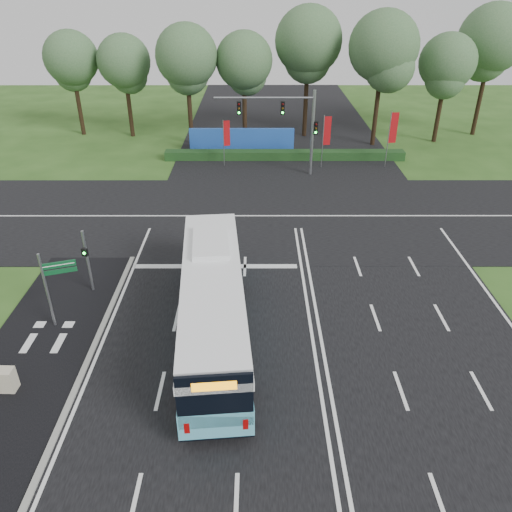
{
  "coord_description": "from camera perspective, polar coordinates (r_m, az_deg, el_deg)",
  "views": [
    {
      "loc": [
        -2.67,
        -20.09,
        14.95
      ],
      "look_at": [
        -2.65,
        2.0,
        2.44
      ],
      "focal_mm": 35.0,
      "sensor_mm": 36.0,
      "label": 1
    }
  ],
  "objects": [
    {
      "name": "hedge",
      "position": [
        46.98,
        3.28,
        11.44
      ],
      "size": [
        22.0,
        1.2,
        0.8
      ],
      "primitive_type": "cube",
      "color": "#133516",
      "rests_on": "ground"
    },
    {
      "name": "banner_flag_right",
      "position": [
        45.68,
        15.29,
        13.58
      ],
      "size": [
        0.72,
        0.15,
        4.89
      ],
      "rotation": [
        0.0,
        0.0,
        0.13
      ],
      "color": "gray",
      "rests_on": "ground"
    },
    {
      "name": "pedestrian_signal",
      "position": [
        27.47,
        -18.74,
        -0.37
      ],
      "size": [
        0.32,
        0.42,
        3.61
      ],
      "rotation": [
        0.0,
        0.0,
        -0.23
      ],
      "color": "gray",
      "rests_on": "ground"
    },
    {
      "name": "utility_cabinet",
      "position": [
        23.24,
        -26.56,
        -12.59
      ],
      "size": [
        0.67,
        0.56,
        1.09
      ],
      "primitive_type": "cube",
      "rotation": [
        0.0,
        0.0,
        -0.03
      ],
      "color": "beige",
      "rests_on": "ground"
    },
    {
      "name": "eucalyptus_row",
      "position": [
        51.88,
        5.74,
        22.33
      ],
      "size": [
        47.62,
        10.26,
        12.8
      ],
      "color": "black",
      "rests_on": "ground"
    },
    {
      "name": "bike_path",
      "position": [
        24.72,
        -23.9,
        -10.63
      ],
      "size": [
        5.0,
        18.0,
        0.06
      ],
      "primitive_type": "cube",
      "color": "black",
      "rests_on": "ground"
    },
    {
      "name": "traffic_light_gantry",
      "position": [
        41.97,
        4.03,
        15.27
      ],
      "size": [
        8.41,
        0.28,
        7.0
      ],
      "color": "gray",
      "rests_on": "ground"
    },
    {
      "name": "street_sign",
      "position": [
        25.06,
        -22.23,
        -2.63
      ],
      "size": [
        1.5,
        0.57,
        4.02
      ],
      "rotation": [
        0.0,
        0.0,
        0.33
      ],
      "color": "gray",
      "rests_on": "ground"
    },
    {
      "name": "banner_flag_left",
      "position": [
        44.59,
        -3.45,
        13.53
      ],
      "size": [
        0.59,
        0.22,
        4.12
      ],
      "rotation": [
        0.0,
        0.0,
        0.3
      ],
      "color": "gray",
      "rests_on": "ground"
    },
    {
      "name": "kerb_strip",
      "position": [
        23.85,
        -18.53,
        -10.96
      ],
      "size": [
        0.25,
        18.0,
        0.12
      ],
      "primitive_type": "cube",
      "color": "gray",
      "rests_on": "ground"
    },
    {
      "name": "road_cross",
      "position": [
        35.49,
        4.29,
        4.57
      ],
      "size": [
        120.0,
        14.0,
        0.05
      ],
      "primitive_type": "cube",
      "color": "black",
      "rests_on": "ground"
    },
    {
      "name": "road_main",
      "position": [
        25.17,
        6.1,
        -7.04
      ],
      "size": [
        20.0,
        120.0,
        0.04
      ],
      "primitive_type": "cube",
      "color": "black",
      "rests_on": "ground"
    },
    {
      "name": "city_bus",
      "position": [
        22.89,
        -4.94,
        -5.42
      ],
      "size": [
        3.83,
        13.18,
        3.73
      ],
      "rotation": [
        0.0,
        0.0,
        0.09
      ],
      "color": "#5DBFD8",
      "rests_on": "ground"
    },
    {
      "name": "blue_hoarding",
      "position": [
        49.1,
        -1.64,
        13.13
      ],
      "size": [
        10.0,
        0.3,
        2.2
      ],
      "primitive_type": "cube",
      "color": "#2051B1",
      "rests_on": "ground"
    },
    {
      "name": "ground",
      "position": [
        25.18,
        6.1,
        -7.08
      ],
      "size": [
        120.0,
        120.0,
        0.0
      ],
      "primitive_type": "plane",
      "color": "#2A4E1A",
      "rests_on": "ground"
    },
    {
      "name": "banner_flag_mid",
      "position": [
        44.44,
        8.0,
        13.64
      ],
      "size": [
        0.68,
        0.13,
        4.59
      ],
      "rotation": [
        0.0,
        0.0,
        0.11
      ],
      "color": "gray",
      "rests_on": "ground"
    }
  ]
}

